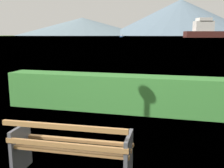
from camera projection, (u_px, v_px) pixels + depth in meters
water_surface at (179, 37)px, 296.18m from camera, size 620.00×620.00×0.00m
park_bench at (71, 149)px, 3.55m from camera, size 1.68×0.63×0.87m
hedge_row at (122, 93)px, 6.72m from camera, size 6.23×0.68×0.94m
fishing_boat_near at (122, 36)px, 238.28m from camera, size 2.09×6.37×1.84m
distant_hills at (178, 21)px, 554.77m from camera, size 726.69×356.58×77.80m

